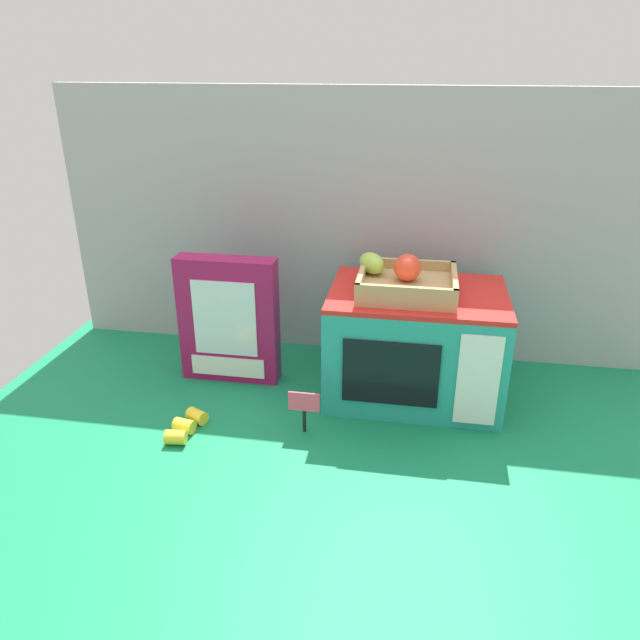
# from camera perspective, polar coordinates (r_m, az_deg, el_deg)

# --- Properties ---
(ground_plane) EXTENTS (1.70, 1.70, 0.00)m
(ground_plane) POSITION_cam_1_polar(r_m,az_deg,el_deg) (1.55, 2.21, -6.04)
(ground_plane) COLOR #147A4C
(ground_plane) RESTS_ON ground
(display_back_panel) EXTENTS (1.61, 0.03, 0.71)m
(display_back_panel) POSITION_cam_1_polar(r_m,az_deg,el_deg) (1.62, 3.46, 8.82)
(display_back_panel) COLOR #A0A3A8
(display_back_panel) RESTS_ON ground
(toy_microwave) EXTENTS (0.41, 0.30, 0.27)m
(toy_microwave) POSITION_cam_1_polar(r_m,az_deg,el_deg) (1.47, 9.00, -2.21)
(toy_microwave) COLOR teal
(toy_microwave) RESTS_ON ground
(food_groups_crate) EXTENTS (0.24, 0.20, 0.09)m
(food_groups_crate) POSITION_cam_1_polar(r_m,az_deg,el_deg) (1.40, 7.92, 3.66)
(food_groups_crate) COLOR tan
(food_groups_crate) RESTS_ON toy_microwave
(cookie_set_box) EXTENTS (0.25, 0.06, 0.33)m
(cookie_set_box) POSITION_cam_1_polar(r_m,az_deg,el_deg) (1.53, -8.67, -0.02)
(cookie_set_box) COLOR #99144C
(cookie_set_box) RESTS_ON ground
(price_sign) EXTENTS (0.07, 0.01, 0.10)m
(price_sign) POSITION_cam_1_polar(r_m,az_deg,el_deg) (1.34, -1.53, -8.16)
(price_sign) COLOR black
(price_sign) RESTS_ON ground
(loose_toy_banana) EXTENTS (0.07, 0.13, 0.03)m
(loose_toy_banana) POSITION_cam_1_polar(r_m,az_deg,el_deg) (1.39, -12.62, -9.82)
(loose_toy_banana) COLOR yellow
(loose_toy_banana) RESTS_ON ground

